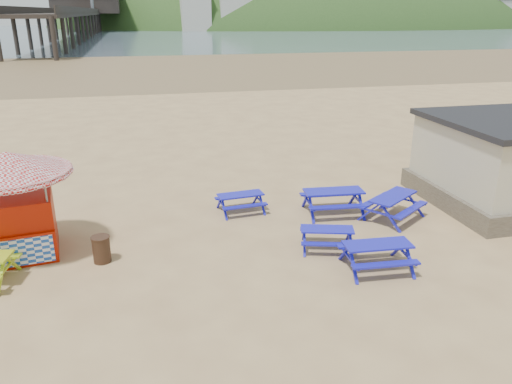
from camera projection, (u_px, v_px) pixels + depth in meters
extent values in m
plane|color=tan|center=(262.00, 238.00, 15.60)|extent=(400.00, 400.00, 0.00)
plane|color=olive|center=(161.00, 65.00, 65.89)|extent=(400.00, 400.00, 0.00)
plane|color=#4C5F6C|center=(142.00, 32.00, 171.04)|extent=(400.00, 400.00, 0.00)
cube|color=#171CB5|center=(241.00, 194.00, 17.47)|extent=(1.64, 0.77, 0.04)
cube|color=#171CB5|center=(236.00, 196.00, 18.02)|extent=(1.60, 0.37, 0.04)
cube|color=#171CB5|center=(245.00, 206.00, 17.08)|extent=(1.60, 0.37, 0.04)
cube|color=#171CB5|center=(334.00, 191.00, 17.25)|extent=(2.10, 0.97, 0.06)
cube|color=#171CB5|center=(328.00, 193.00, 17.99)|extent=(2.06, 0.46, 0.06)
cube|color=#171CB5|center=(339.00, 207.00, 16.72)|extent=(2.06, 0.46, 0.06)
cube|color=#171CB5|center=(393.00, 196.00, 16.82)|extent=(2.08, 1.77, 0.06)
cube|color=#171CB5|center=(375.00, 200.00, 17.34)|extent=(1.80, 1.36, 0.06)
cube|color=#171CB5|center=(411.00, 210.00, 16.50)|extent=(1.80, 1.36, 0.06)
cube|color=#171CB5|center=(378.00, 244.00, 13.49)|extent=(1.88, 0.84, 0.05)
cube|color=#171CB5|center=(369.00, 244.00, 14.16)|extent=(1.85, 0.38, 0.05)
cube|color=#171CB5|center=(386.00, 265.00, 13.02)|extent=(1.85, 0.38, 0.05)
cube|color=#171CB5|center=(327.00, 229.00, 14.72)|extent=(1.66, 1.02, 0.04)
cube|color=#171CB5|center=(325.00, 229.00, 15.29)|extent=(1.55, 0.65, 0.04)
cube|color=#171CB5|center=(328.00, 244.00, 14.32)|extent=(1.55, 0.65, 0.04)
cube|color=#A01302|center=(18.00, 225.00, 14.34)|extent=(2.25, 2.25, 1.81)
cube|color=#A01302|center=(16.00, 238.00, 13.41)|extent=(1.99, 0.37, 0.07)
cube|color=#194CB2|center=(18.00, 252.00, 13.59)|extent=(1.80, 0.29, 0.82)
cone|color=silver|center=(7.00, 163.00, 13.70)|extent=(3.89, 3.89, 0.63)
cylinder|color=silver|center=(9.00, 174.00, 13.81)|extent=(3.79, 3.79, 0.16)
cylinder|color=#3B1F17|center=(101.00, 250.00, 14.02)|extent=(0.49, 0.49, 0.75)
cylinder|color=#3B1F17|center=(100.00, 237.00, 13.89)|extent=(0.53, 0.53, 0.04)
cube|color=black|center=(86.00, 13.00, 169.65)|extent=(9.00, 220.00, 0.60)
cube|color=black|center=(87.00, 1.00, 178.34)|extent=(22.00, 30.00, 8.00)
ellipsoid|color=#2D4C1E|center=(325.00, 47.00, 248.93)|extent=(264.00, 144.00, 108.00)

